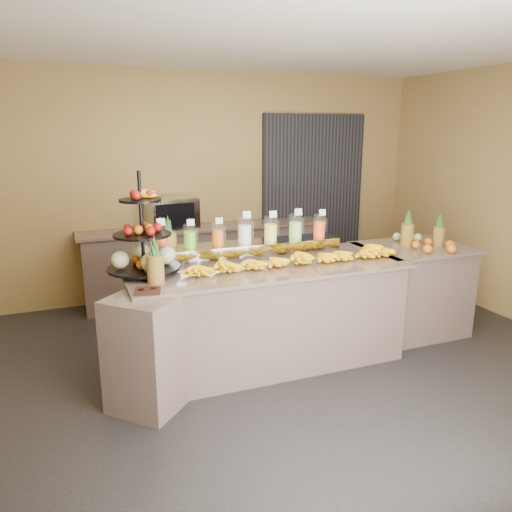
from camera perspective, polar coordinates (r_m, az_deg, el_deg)
ground at (r=4.54m, az=2.63°, el=-13.33°), size 6.00×6.00×0.00m
room_envelope at (r=4.82m, az=1.08°, el=11.60°), size 6.04×5.02×2.82m
buffet_counter at (r=4.52m, az=0.00°, el=-6.93°), size 2.75×1.25×0.93m
right_counter at (r=5.52m, az=17.30°, el=-3.60°), size 1.08×0.88×0.93m
back_ledge at (r=6.35m, az=-5.62°, el=-0.68°), size 3.10×0.55×0.93m
pitcher_tray at (r=4.65m, az=-1.30°, el=0.64°), size 1.85×0.30×0.15m
juice_pitcher_orange_a at (r=4.41m, az=-10.87°, el=1.96°), size 0.12×0.13×0.30m
juice_pitcher_green at (r=4.46m, az=-7.59°, el=2.14°), size 0.11×0.12×0.27m
juice_pitcher_orange_b at (r=4.53m, az=-4.40°, el=2.39°), size 0.11×0.12×0.27m
juice_pitcher_milk at (r=4.61m, az=-1.31°, el=2.83°), size 0.13×0.13×0.32m
juice_pitcher_lemon at (r=4.70m, az=1.67°, el=3.00°), size 0.12×0.13×0.30m
juice_pitcher_lime at (r=4.81m, az=4.52°, el=3.24°), size 0.13×0.13×0.31m
juice_pitcher_orange_c at (r=4.93m, az=7.24°, el=3.35°), size 0.12×0.12×0.28m
banana_heap at (r=4.49m, az=4.63°, el=-0.06°), size 2.02×0.18×0.17m
fruit_stand at (r=4.24m, az=-12.27°, el=0.95°), size 0.74×0.74×0.85m
condiment_caddy at (r=3.78m, az=-12.30°, el=-3.91°), size 0.21×0.18×0.03m
pineapple_left_a at (r=3.95m, az=-11.44°, el=-1.10°), size 0.13×0.13×0.39m
pineapple_left_b at (r=4.57m, az=-9.94°, el=1.31°), size 0.14×0.14×0.43m
right_fruit_pile at (r=5.34m, az=19.02°, el=1.64°), size 0.44×0.42×0.23m
oven_warmer at (r=6.12m, az=-9.58°, el=4.87°), size 0.61×0.46×0.38m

